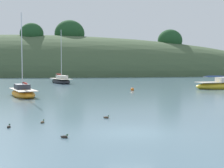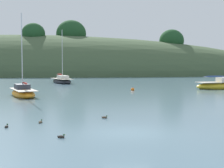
{
  "view_description": "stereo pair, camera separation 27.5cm",
  "coord_description": "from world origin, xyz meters",
  "px_view_note": "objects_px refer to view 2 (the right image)",
  "views": [
    {
      "loc": [
        -1.86,
        -17.66,
        3.61
      ],
      "look_at": [
        0.0,
        20.0,
        1.2
      ],
      "focal_mm": 56.4,
      "sensor_mm": 36.0,
      "label": 1
    },
    {
      "loc": [
        -1.58,
        -17.68,
        3.61
      ],
      "look_at": [
        0.0,
        20.0,
        1.2
      ],
      "focal_mm": 56.4,
      "sensor_mm": 36.0,
      "label": 2
    }
  ],
  "objects_px": {
    "duck_lone_left": "(7,127)",
    "sailboat_grey_yawl": "(223,85)",
    "sailboat_cream_ketch": "(23,93)",
    "duck_lead": "(105,117)",
    "duck_lone_right": "(40,122)",
    "mooring_buoy_channel": "(133,89)",
    "duck_trailing": "(61,137)",
    "sailboat_yellow_far": "(62,81)"
  },
  "relations": [
    {
      "from": "sailboat_cream_ketch",
      "to": "sailboat_grey_yawl",
      "type": "xyz_separation_m",
      "value": [
        24.41,
        9.25,
        0.06
      ]
    },
    {
      "from": "duck_trailing",
      "to": "duck_lone_left",
      "type": "bearing_deg",
      "value": 139.87
    },
    {
      "from": "sailboat_grey_yawl",
      "to": "mooring_buoy_channel",
      "type": "xyz_separation_m",
      "value": [
        -12.29,
        -2.21,
        -0.33
      ]
    },
    {
      "from": "duck_trailing",
      "to": "duck_lead",
      "type": "distance_m",
      "value": 6.09
    },
    {
      "from": "sailboat_cream_ketch",
      "to": "sailboat_grey_yawl",
      "type": "height_order",
      "value": "sailboat_grey_yawl"
    },
    {
      "from": "sailboat_yellow_far",
      "to": "duck_trailing",
      "type": "xyz_separation_m",
      "value": [
        4.19,
        -42.25,
        -0.35
      ]
    },
    {
      "from": "sailboat_cream_ketch",
      "to": "duck_lone_left",
      "type": "relative_size",
      "value": 20.81
    },
    {
      "from": "duck_lone_left",
      "to": "duck_lone_right",
      "type": "bearing_deg",
      "value": 40.74
    },
    {
      "from": "duck_lone_left",
      "to": "duck_lead",
      "type": "xyz_separation_m",
      "value": [
        5.44,
        2.94,
        0.0
      ]
    },
    {
      "from": "duck_lone_left",
      "to": "duck_trailing",
      "type": "bearing_deg",
      "value": -40.13
    },
    {
      "from": "duck_trailing",
      "to": "sailboat_cream_ketch",
      "type": "bearing_deg",
      "value": 106.56
    },
    {
      "from": "duck_lone_left",
      "to": "sailboat_grey_yawl",
      "type": "bearing_deg",
      "value": 50.84
    },
    {
      "from": "mooring_buoy_channel",
      "to": "sailboat_yellow_far",
      "type": "bearing_deg",
      "value": 124.4
    },
    {
      "from": "sailboat_yellow_far",
      "to": "mooring_buoy_channel",
      "type": "relative_size",
      "value": 16.82
    },
    {
      "from": "sailboat_cream_ketch",
      "to": "duck_lead",
      "type": "xyz_separation_m",
      "value": [
        8.16,
        -14.44,
        -0.33
      ]
    },
    {
      "from": "mooring_buoy_channel",
      "to": "duck_lone_left",
      "type": "relative_size",
      "value": 1.27
    },
    {
      "from": "sailboat_cream_ketch",
      "to": "duck_lone_left",
      "type": "xyz_separation_m",
      "value": [
        2.72,
        -17.38,
        -0.33
      ]
    },
    {
      "from": "sailboat_cream_ketch",
      "to": "duck_trailing",
      "type": "bearing_deg",
      "value": -73.44
    },
    {
      "from": "duck_trailing",
      "to": "duck_lead",
      "type": "xyz_separation_m",
      "value": [
        2.17,
        5.69,
        0.0
      ]
    },
    {
      "from": "duck_lead",
      "to": "sailboat_cream_ketch",
      "type": "bearing_deg",
      "value": 119.46
    },
    {
      "from": "mooring_buoy_channel",
      "to": "duck_lead",
      "type": "relative_size",
      "value": 1.28
    },
    {
      "from": "sailboat_grey_yawl",
      "to": "duck_lead",
      "type": "xyz_separation_m",
      "value": [
        -16.26,
        -23.7,
        -0.4
      ]
    },
    {
      "from": "duck_lone_right",
      "to": "duck_trailing",
      "type": "bearing_deg",
      "value": -68.45
    },
    {
      "from": "mooring_buoy_channel",
      "to": "duck_trailing",
      "type": "bearing_deg",
      "value": -102.73
    },
    {
      "from": "mooring_buoy_channel",
      "to": "sailboat_cream_ketch",
      "type": "bearing_deg",
      "value": -149.86
    },
    {
      "from": "sailboat_cream_ketch",
      "to": "mooring_buoy_channel",
      "type": "xyz_separation_m",
      "value": [
        12.12,
        7.04,
        -0.27
      ]
    },
    {
      "from": "sailboat_grey_yawl",
      "to": "mooring_buoy_channel",
      "type": "distance_m",
      "value": 12.49
    },
    {
      "from": "duck_lead",
      "to": "sailboat_grey_yawl",
      "type": "bearing_deg",
      "value": 55.55
    },
    {
      "from": "duck_lone_right",
      "to": "duck_lone_left",
      "type": "bearing_deg",
      "value": -139.26
    },
    {
      "from": "sailboat_grey_yawl",
      "to": "duck_lone_right",
      "type": "relative_size",
      "value": 22.14
    },
    {
      "from": "sailboat_grey_yawl",
      "to": "mooring_buoy_channel",
      "type": "height_order",
      "value": "sailboat_grey_yawl"
    },
    {
      "from": "duck_lone_right",
      "to": "mooring_buoy_channel",
      "type": "bearing_deg",
      "value": 71.33
    },
    {
      "from": "sailboat_grey_yawl",
      "to": "sailboat_yellow_far",
      "type": "relative_size",
      "value": 1.02
    },
    {
      "from": "sailboat_cream_ketch",
      "to": "sailboat_yellow_far",
      "type": "relative_size",
      "value": 0.98
    },
    {
      "from": "duck_lone_left",
      "to": "duck_trailing",
      "type": "relative_size",
      "value": 1.02
    },
    {
      "from": "duck_lone_right",
      "to": "sailboat_cream_ketch",
      "type": "bearing_deg",
      "value": 105.21
    },
    {
      "from": "mooring_buoy_channel",
      "to": "duck_trailing",
      "type": "height_order",
      "value": "mooring_buoy_channel"
    },
    {
      "from": "sailboat_yellow_far",
      "to": "duck_lone_left",
      "type": "height_order",
      "value": "sailboat_yellow_far"
    },
    {
      "from": "sailboat_grey_yawl",
      "to": "duck_trailing",
      "type": "height_order",
      "value": "sailboat_grey_yawl"
    },
    {
      "from": "duck_lead",
      "to": "sailboat_yellow_far",
      "type": "bearing_deg",
      "value": 99.86
    },
    {
      "from": "sailboat_yellow_far",
      "to": "mooring_buoy_channel",
      "type": "height_order",
      "value": "sailboat_yellow_far"
    },
    {
      "from": "duck_lone_left",
      "to": "duck_lead",
      "type": "bearing_deg",
      "value": 28.4
    }
  ]
}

